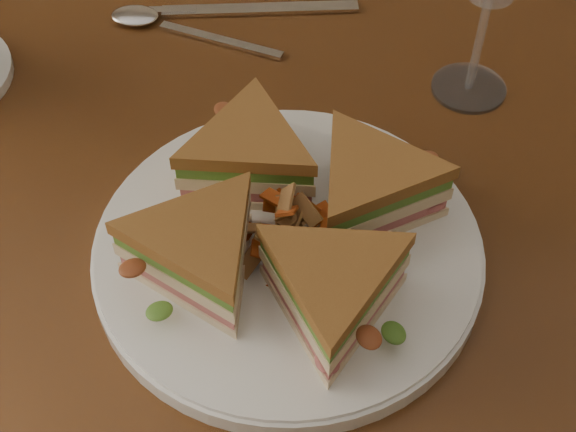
{
  "coord_description": "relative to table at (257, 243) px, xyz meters",
  "views": [
    {
      "loc": [
        0.07,
        -0.46,
        1.25
      ],
      "look_at": [
        0.04,
        -0.09,
        0.8
      ],
      "focal_mm": 50.0,
      "sensor_mm": 36.0,
      "label": 1
    }
  ],
  "objects": [
    {
      "name": "table",
      "position": [
        0.0,
        0.0,
        0.0
      ],
      "size": [
        1.2,
        0.8,
        0.75
      ],
      "color": "#391E0D",
      "rests_on": "ground"
    },
    {
      "name": "plate",
      "position": [
        0.04,
        -0.09,
        0.11
      ],
      "size": [
        0.3,
        0.3,
        0.02
      ],
      "primitive_type": "cylinder",
      "color": "white",
      "rests_on": "table"
    },
    {
      "name": "sandwich_wedges",
      "position": [
        0.04,
        -0.09,
        0.14
      ],
      "size": [
        0.29,
        0.29,
        0.06
      ],
      "color": "beige",
      "rests_on": "plate"
    },
    {
      "name": "crisps_mound",
      "position": [
        0.04,
        -0.09,
        0.14
      ],
      "size": [
        0.09,
        0.09,
        0.05
      ],
      "primitive_type": null,
      "color": "#CA5019",
      "rests_on": "plate"
    },
    {
      "name": "spoon",
      "position": [
        -0.12,
        0.19,
        0.1
      ],
      "size": [
        0.18,
        0.07,
        0.01
      ],
      "rotation": [
        0.0,
        0.0,
        -0.29
      ],
      "color": "silver",
      "rests_on": "table"
    },
    {
      "name": "knife",
      "position": [
        -0.04,
        0.22,
        0.1
      ],
      "size": [
        0.21,
        0.05,
        0.0
      ],
      "rotation": [
        0.0,
        0.0,
        0.15
      ],
      "color": "silver",
      "rests_on": "table"
    }
  ]
}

